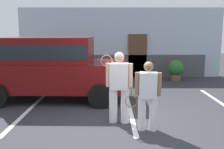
% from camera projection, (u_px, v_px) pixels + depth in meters
% --- Properties ---
extents(ground_plane, '(40.00, 40.00, 0.00)m').
position_uv_depth(ground_plane, '(130.00, 126.00, 6.01)').
color(ground_plane, '#2D2D33').
extents(parking_stripe_0, '(0.12, 4.40, 0.01)m').
position_uv_depth(parking_stripe_0, '(32.00, 107.00, 7.49)').
color(parking_stripe_0, silver).
rests_on(parking_stripe_0, ground_plane).
extents(parking_stripe_1, '(0.12, 4.40, 0.01)m').
position_uv_depth(parking_stripe_1, '(130.00, 107.00, 7.49)').
color(parking_stripe_1, silver).
rests_on(parking_stripe_1, ground_plane).
extents(house_frontage, '(9.84, 0.40, 3.35)m').
position_uv_depth(house_frontage, '(121.00, 45.00, 12.38)').
color(house_frontage, silver).
rests_on(house_frontage, ground_plane).
extents(parked_suv, '(4.64, 2.24, 2.05)m').
position_uv_depth(parked_suv, '(52.00, 65.00, 8.24)').
color(parked_suv, '#590C0C').
rests_on(parked_suv, ground_plane).
extents(tennis_player_man, '(0.78, 0.33, 1.75)m').
position_uv_depth(tennis_player_man, '(119.00, 86.00, 6.12)').
color(tennis_player_man, white).
rests_on(tennis_player_man, ground_plane).
extents(tennis_player_woman, '(0.84, 0.29, 1.58)m').
position_uv_depth(tennis_player_woman, '(148.00, 95.00, 5.65)').
color(tennis_player_woman, white).
rests_on(tennis_player_woman, ground_plane).
extents(potted_plant_by_porch, '(0.72, 0.72, 0.94)m').
position_uv_depth(potted_plant_by_porch, '(176.00, 69.00, 11.55)').
color(potted_plant_by_porch, brown).
rests_on(potted_plant_by_porch, ground_plane).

